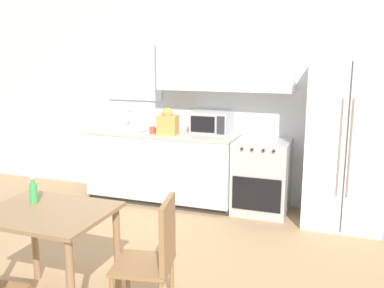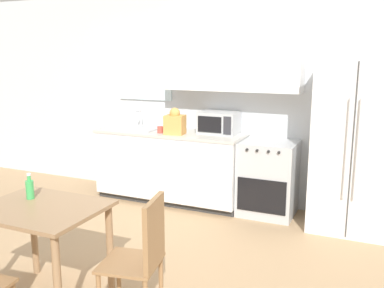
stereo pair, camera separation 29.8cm
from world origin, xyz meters
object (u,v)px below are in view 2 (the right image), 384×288
Objects in this scene: microwave at (219,123)px; coffee_mug at (161,130)px; oven_range at (268,178)px; refrigerator at (354,146)px; drink_bottle at (30,189)px; dining_table at (42,224)px; dining_chair_side at (143,252)px.

microwave reaches higher than coffee_mug.
oven_range is 1.87× the size of microwave.
refrigerator is 8.97× the size of drink_bottle.
dining_table is at bearing -129.45° from refrigerator.
microwave is at bearing 80.54° from dining_table.
refrigerator reaches higher than microwave.
oven_range is 0.48× the size of refrigerator.
dining_table is 0.84m from dining_chair_side.
dining_table is 0.98× the size of dining_chair_side.
refrigerator is 3.91× the size of microwave.
oven_range is at bearing -16.75° from dining_chair_side.
oven_range is at bearing 176.42° from refrigerator.
refrigerator is (0.94, -0.06, 0.49)m from oven_range.
dining_chair_side reaches higher than oven_range.
dining_chair_side is at bearing -1.36° from drink_bottle.
dining_chair_side is at bearing -64.92° from coffee_mug.
coffee_mug is at bearing -177.17° from refrigerator.
drink_bottle reaches higher than oven_range.
dining_table is (-0.44, -2.64, -0.42)m from microwave.
microwave is 2.64m from dining_chair_side.
dining_chair_side is at bearing -96.44° from oven_range.
oven_range is 1.46m from coffee_mug.
oven_range is 0.96× the size of dining_chair_side.
drink_bottle is at bearing -133.38° from refrigerator.
microwave is 0.51× the size of dining_chair_side.
dining_chair_side reaches higher than dining_table.
refrigerator is 1.62m from microwave.
dining_chair_side is (-0.28, -2.46, 0.09)m from oven_range.
dining_chair_side is at bearing -116.81° from refrigerator.
microwave is at bearing 75.78° from drink_bottle.
refrigerator reaches higher than dining_table.
oven_range is 0.92m from microwave.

